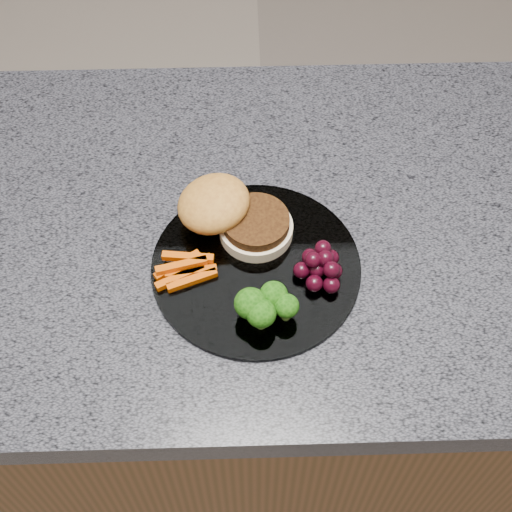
% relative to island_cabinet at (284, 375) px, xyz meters
% --- Properties ---
extents(island_cabinet, '(1.20, 0.60, 0.86)m').
position_rel_island_cabinet_xyz_m(island_cabinet, '(0.00, 0.00, 0.00)').
color(island_cabinet, brown).
rests_on(island_cabinet, ground).
extents(countertop, '(1.20, 0.60, 0.04)m').
position_rel_island_cabinet_xyz_m(countertop, '(0.00, 0.00, 0.45)').
color(countertop, '#4B4B55').
rests_on(countertop, island_cabinet).
extents(plate, '(0.26, 0.26, 0.01)m').
position_rel_island_cabinet_xyz_m(plate, '(-0.05, -0.07, 0.47)').
color(plate, white).
rests_on(plate, countertop).
extents(burger, '(0.17, 0.14, 0.05)m').
position_rel_island_cabinet_xyz_m(burger, '(-0.09, -0.01, 0.50)').
color(burger, beige).
rests_on(burger, plate).
extents(carrot_sticks, '(0.08, 0.06, 0.02)m').
position_rel_island_cabinet_xyz_m(carrot_sticks, '(-0.14, -0.08, 0.48)').
color(carrot_sticks, '#CA4A03').
rests_on(carrot_sticks, plate).
extents(broccoli, '(0.08, 0.06, 0.05)m').
position_rel_island_cabinet_xyz_m(broccoli, '(-0.05, -0.15, 0.50)').
color(broccoli, '#577B2C').
rests_on(broccoli, plate).
extents(grape_bunch, '(0.06, 0.06, 0.04)m').
position_rel_island_cabinet_xyz_m(grape_bunch, '(0.02, -0.09, 0.49)').
color(grape_bunch, black).
rests_on(grape_bunch, plate).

